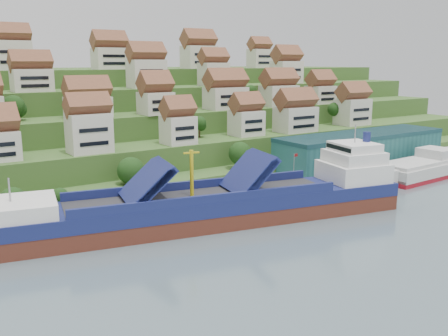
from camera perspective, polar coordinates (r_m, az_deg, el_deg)
ground at (r=115.23m, az=4.46°, el=-5.03°), size 300.00×300.00×0.00m
quay at (r=138.40m, az=7.17°, el=-1.69°), size 180.00×14.00×2.20m
hillside at (r=203.19m, az=-13.86°, el=5.19°), size 260.00×128.00×31.00m
hillside_village at (r=162.62m, az=-8.77°, el=8.64°), size 154.55×62.42×29.40m
hillside_trees at (r=144.98m, az=-9.49°, el=5.17°), size 144.67×62.46×30.83m
warehouse at (r=160.86m, az=15.44°, el=2.12°), size 60.00×15.00×10.00m
flagpole at (r=132.25m, az=8.03°, el=0.21°), size 1.28×0.16×8.00m
cargo_ship at (r=106.93m, az=-0.13°, el=-4.33°), size 87.99×30.67×19.42m
second_ship at (r=158.46m, az=21.65°, el=-0.11°), size 31.27×12.96×8.91m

